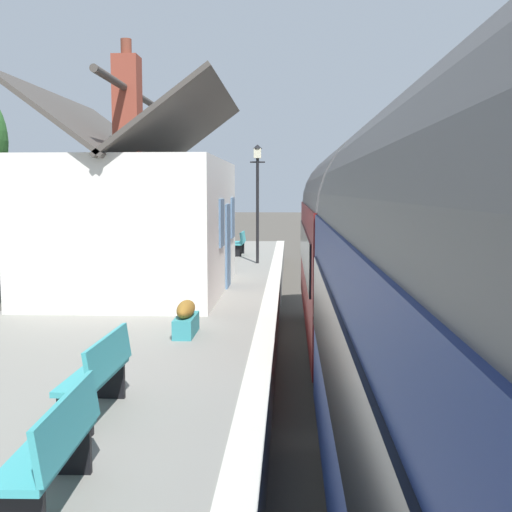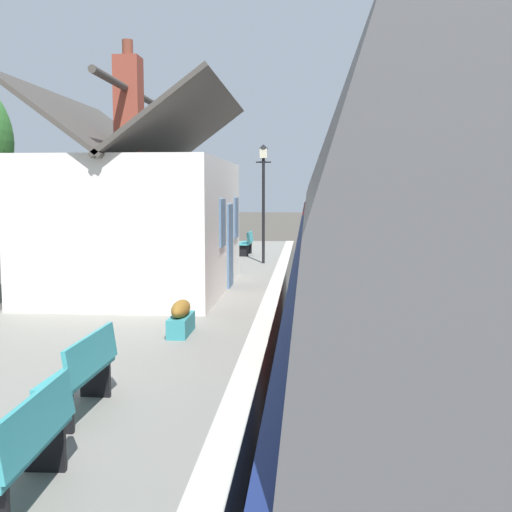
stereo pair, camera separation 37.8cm
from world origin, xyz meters
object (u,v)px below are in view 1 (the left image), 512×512
(train, at_px, (411,270))
(station_building, at_px, (140,221))
(planter_bench_left, at_px, (168,258))
(lamp_post_platform, at_px, (258,181))
(bench_platform_end, at_px, (240,243))
(bench_by_lamp, at_px, (54,447))
(bench_near_building, at_px, (99,373))
(planter_by_door, at_px, (186,319))

(train, bearing_deg, station_building, 39.71)
(planter_bench_left, xyz_separation_m, lamp_post_platform, (1.07, -2.85, 2.45))
(bench_platform_end, xyz_separation_m, bench_by_lamp, (-18.99, -0.07, 0.00))
(bench_near_building, bearing_deg, planter_bench_left, 7.92)
(train, relative_size, bench_by_lamp, 11.45)
(planter_bench_left, bearing_deg, bench_by_lamp, -172.13)
(train, relative_size, planter_by_door, 17.04)
(bench_platform_end, bearing_deg, station_building, 168.46)
(bench_near_building, bearing_deg, bench_platform_end, -0.63)
(planter_by_door, height_order, lamp_post_platform, lamp_post_platform)
(bench_by_lamp, bearing_deg, bench_near_building, 7.50)
(bench_platform_end, relative_size, bench_near_building, 1.00)
(bench_by_lamp, xyz_separation_m, planter_bench_left, (15.29, 2.11, -0.19))
(planter_bench_left, bearing_deg, lamp_post_platform, -69.49)
(bench_platform_end, distance_m, planter_by_door, 13.18)
(planter_by_door, xyz_separation_m, lamp_post_platform, (10.54, -0.68, 2.46))
(station_building, xyz_separation_m, lamp_post_platform, (5.92, -2.56, 1.02))
(bench_platform_end, xyz_separation_m, planter_bench_left, (-3.70, 2.04, -0.19))
(bench_platform_end, height_order, lamp_post_platform, lamp_post_platform)
(station_building, bearing_deg, bench_by_lamp, -170.10)
(bench_platform_end, relative_size, planter_bench_left, 1.29)
(station_building, bearing_deg, bench_platform_end, -11.54)
(bench_by_lamp, relative_size, bench_near_building, 1.00)
(station_building, relative_size, planter_by_door, 7.02)
(planter_bench_left, relative_size, planter_by_door, 1.15)
(planter_by_door, bearing_deg, bench_by_lamp, 179.46)
(bench_by_lamp, xyz_separation_m, lamp_post_platform, (16.36, -0.74, 2.26))
(bench_platform_end, bearing_deg, lamp_post_platform, -162.94)
(bench_platform_end, xyz_separation_m, bench_near_building, (-17.02, 0.19, 0.00))
(train, distance_m, planter_by_door, 3.98)
(train, xyz_separation_m, bench_platform_end, (14.93, 3.54, -0.88))
(planter_by_door, bearing_deg, bench_near_building, 175.33)
(station_building, height_order, lamp_post_platform, station_building)
(bench_by_lamp, xyz_separation_m, bench_near_building, (1.97, 0.26, 0.00))
(planter_bench_left, height_order, lamp_post_platform, lamp_post_platform)
(lamp_post_platform, bearing_deg, bench_near_building, 176.04)
(bench_near_building, relative_size, planter_by_door, 1.48)
(bench_platform_end, bearing_deg, planter_bench_left, 151.14)
(bench_near_building, relative_size, lamp_post_platform, 0.36)
(bench_by_lamp, relative_size, planter_by_door, 1.49)
(train, distance_m, bench_platform_end, 15.37)
(bench_platform_end, height_order, bench_near_building, same)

